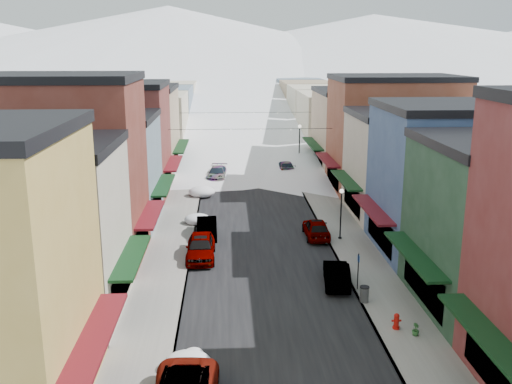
{
  "coord_description": "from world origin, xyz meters",
  "views": [
    {
      "loc": [
        -2.43,
        -16.5,
        14.04
      ],
      "look_at": [
        0.0,
        30.2,
        2.2
      ],
      "focal_mm": 40.0,
      "sensor_mm": 36.0,
      "label": 1
    }
  ],
  "objects": [
    {
      "name": "bldg_r_blue",
      "position": [
        13.19,
        21.0,
        5.26
      ],
      "size": [
        11.3,
        9.2,
        10.5
      ],
      "color": "#334973",
      "rests_on": "ground"
    },
    {
      "name": "streetlamp_near",
      "position": [
        5.99,
        23.78,
        2.57
      ],
      "size": [
        0.32,
        0.32,
        3.83
      ],
      "color": "black",
      "rests_on": "sidewalk_right"
    },
    {
      "name": "sidewalk_right",
      "position": [
        6.6,
        60.0,
        0.07
      ],
      "size": [
        3.2,
        160.0,
        0.15
      ],
      "primitive_type": "cube",
      "color": "gray",
      "rests_on": "ground"
    },
    {
      "name": "mountain_ridge",
      "position": [
        -19.47,
        277.18,
        14.36
      ],
      "size": [
        670.0,
        340.0,
        34.0
      ],
      "color": "silver",
      "rests_on": "ground"
    },
    {
      "name": "bldg_l_brick_far",
      "position": [
        -14.19,
        38.0,
        5.51
      ],
      "size": [
        13.3,
        9.2,
        11.0
      ],
      "color": "maroon",
      "rests_on": "ground"
    },
    {
      "name": "overhead_cables",
      "position": [
        0.0,
        47.5,
        6.2
      ],
      "size": [
        16.4,
        15.04,
        0.04
      ],
      "color": "black",
      "rests_on": "ground"
    },
    {
      "name": "distant_blocks",
      "position": [
        0.0,
        83.0,
        4.0
      ],
      "size": [
        34.0,
        55.0,
        8.0
      ],
      "color": "gray",
      "rests_on": "ground"
    },
    {
      "name": "car_black_sedan",
      "position": [
        4.3,
        47.7,
        0.7
      ],
      "size": [
        2.12,
        4.87,
        1.4
      ],
      "primitive_type": "imported",
      "rotation": [
        0.0,
        0.0,
        3.18
      ],
      "color": "black",
      "rests_on": "ground"
    },
    {
      "name": "curb_left",
      "position": [
        -5.05,
        60.0,
        0.07
      ],
      "size": [
        0.1,
        160.0,
        0.15
      ],
      "primitive_type": "cube",
      "color": "slate",
      "rests_on": "ground"
    },
    {
      "name": "bldg_l_tan",
      "position": [
        -13.19,
        48.0,
        5.01
      ],
      "size": [
        11.3,
        11.2,
        10.0
      ],
      "color": "tan",
      "rests_on": "ground"
    },
    {
      "name": "sidewalk_left",
      "position": [
        -6.6,
        60.0,
        0.07
      ],
      "size": [
        3.2,
        160.0,
        0.15
      ],
      "primitive_type": "cube",
      "color": "gray",
      "rests_on": "ground"
    },
    {
      "name": "trash_can",
      "position": [
        5.2,
        12.78,
        0.62
      ],
      "size": [
        0.54,
        0.54,
        0.91
      ],
      "color": "#545659",
      "rests_on": "sidewalk_right"
    },
    {
      "name": "bldg_r_tan",
      "position": [
        13.19,
        49.0,
        4.76
      ],
      "size": [
        11.3,
        11.2,
        9.5
      ],
      "color": "tan",
      "rests_on": "ground"
    },
    {
      "name": "planter_far",
      "position": [
        6.84,
        8.8,
        0.47
      ],
      "size": [
        0.5,
        0.5,
        0.64
      ],
      "primitive_type": "imported",
      "rotation": [
        0.0,
        0.0,
        0.66
      ],
      "color": "#2B5E2B",
      "rests_on": "sidewalk_right"
    },
    {
      "name": "fire_hydrant",
      "position": [
        6.08,
        9.56,
        0.53
      ],
      "size": [
        0.49,
        0.37,
        0.84
      ],
      "color": "#B60F09",
      "rests_on": "sidewalk_right"
    },
    {
      "name": "car_dark_hatch",
      "position": [
        -4.03,
        25.07,
        0.71
      ],
      "size": [
        1.67,
        4.38,
        1.42
      ],
      "primitive_type": "imported",
      "rotation": [
        0.0,
        0.0,
        0.04
      ],
      "color": "black",
      "rests_on": "ground"
    },
    {
      "name": "car_lane_white",
      "position": [
        1.27,
        69.63,
        0.81
      ],
      "size": [
        3.13,
        5.99,
        1.61
      ],
      "primitive_type": "imported",
      "rotation": [
        0.0,
        0.0,
        3.22
      ],
      "color": "silver",
      "rests_on": "ground"
    },
    {
      "name": "bldg_l_brick_near",
      "position": [
        -13.69,
        20.5,
        6.26
      ],
      "size": [
        12.3,
        8.2,
        12.5
      ],
      "color": "maroon",
      "rests_on": "ground"
    },
    {
      "name": "bldg_r_brick_far",
      "position": [
        14.19,
        39.0,
        5.76
      ],
      "size": [
        13.3,
        9.2,
        11.5
      ],
      "color": "brown",
      "rests_on": "ground"
    },
    {
      "name": "bldg_r_cream",
      "position": [
        13.69,
        30.0,
        4.51
      ],
      "size": [
        12.3,
        9.2,
        9.0
      ],
      "color": "#BAAB96",
      "rests_on": "ground"
    },
    {
      "name": "car_green_sedan",
      "position": [
        4.16,
        15.59,
        0.7
      ],
      "size": [
        1.98,
        4.38,
        1.39
      ],
      "primitive_type": "imported",
      "rotation": [
        0.0,
        0.0,
        3.02
      ],
      "color": "black",
      "rests_on": "ground"
    },
    {
      "name": "snow_pile_far",
      "position": [
        -4.88,
        37.22,
        0.52
      ],
      "size": [
        2.55,
        2.77,
        1.08
      ],
      "color": "white",
      "rests_on": "ground"
    },
    {
      "name": "car_silver_wagon",
      "position": [
        -3.5,
        44.49,
        0.72
      ],
      "size": [
        2.53,
        5.17,
        1.45
      ],
      "primitive_type": "imported",
      "rotation": [
        0.0,
        0.0,
        -0.1
      ],
      "color": "#A9AAB1",
      "rests_on": "ground"
    },
    {
      "name": "curb_right",
      "position": [
        5.05,
        60.0,
        0.07
      ],
      "size": [
        0.1,
        160.0,
        0.15
      ],
      "primitive_type": "cube",
      "color": "slate",
      "rests_on": "ground"
    },
    {
      "name": "streetlamp_far",
      "position": [
        6.36,
        51.36,
        3.28
      ],
      "size": [
        0.41,
        0.41,
        4.97
      ],
      "color": "black",
      "rests_on": "sidewalk_right"
    },
    {
      "name": "car_silver_sedan",
      "position": [
        -4.3,
        20.46,
        0.82
      ],
      "size": [
        1.97,
        4.85,
        1.65
      ],
      "primitive_type": "imported",
      "rotation": [
        0.0,
        0.0,
        0.01
      ],
      "color": "gray",
      "rests_on": "ground"
    },
    {
      "name": "car_gray_suv",
      "position": [
        4.3,
        24.53,
        0.75
      ],
      "size": [
        1.79,
        4.41,
        1.5
      ],
      "primitive_type": "imported",
      "rotation": [
        0.0,
        0.0,
        3.14
      ],
      "color": "gray",
      "rests_on": "ground"
    },
    {
      "name": "snow_pile_mid",
      "position": [
        -4.88,
        28.35,
        0.43
      ],
      "size": [
        2.15,
        2.52,
        0.91
      ],
      "color": "white",
      "rests_on": "ground"
    },
    {
      "name": "parking_sign",
      "position": [
        5.2,
        14.49,
        1.46
      ],
      "size": [
        0.06,
        0.31,
        2.25
      ],
      "color": "black",
      "rests_on": "sidewalk_right"
    },
    {
      "name": "snow_pile_near",
      "position": [
        -4.28,
        6.42,
        0.43
      ],
      "size": [
        2.13,
        2.51,
        0.9
      ],
      "color": "white",
      "rests_on": "ground"
    },
    {
      "name": "bldg_l_grayblue",
      "position": [
        -13.19,
        29.0,
        4.51
      ],
      "size": [
        11.3,
        9.2,
        9.0
      ],
      "color": "slate",
      "rests_on": "ground"
    },
    {
      "name": "bldg_l_cream",
      "position": [
        -13.19,
        12.5,
        4.76
      ],
      "size": [
        11.3,
        8.2,
        9.5
      ],
      "color": "#BFB299",
      "rests_on": "ground"
    },
    {
      "name": "road",
      "position": [
        0.0,
        60.0,
        0.01
      ],
      "size": [
        10.0,
        160.0,
        0.01
      ],
      "primitive_type": "cube",
      "color": "black",
      "rests_on": "ground"
    },
    {
      "name": "car_lane_silver",
      "position": [
        -2.19,
        63.0,
        0.67
      ],
      "size": [
        2.08,
        4.1,
        1.34
      ],
      "primitive_type": "imported",
      "rotation": [
        0.0,
        0.0,
        -0.13
      ],
      "color": "#A5A8AD",
      "rests_on": "ground"
    }
  ]
}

